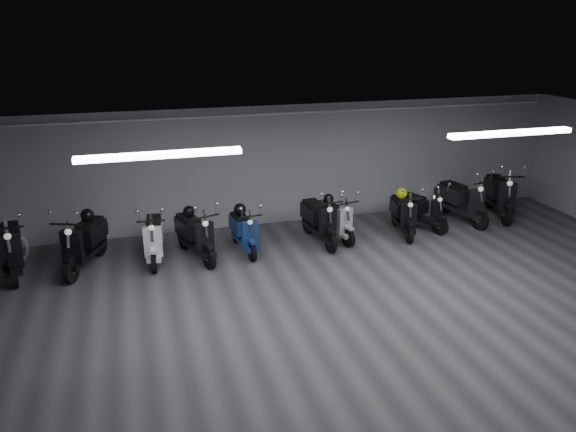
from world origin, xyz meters
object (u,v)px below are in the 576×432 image
object	(u,v)px
scooter_1	(83,234)
helmet_3	(329,199)
scooter_9	(463,194)
helmet_1	(402,193)
scooter_0	(10,240)
scooter_3	(195,228)
scooter_10	(500,188)
scooter_7	(404,208)
scooter_8	(423,204)
helmet_0	(189,211)
scooter_6	(334,213)
helmet_4	(240,209)
scooter_2	(154,230)
scooter_5	(319,213)
scooter_4	(243,225)
helmet_2	(87,215)

from	to	relation	value
scooter_1	helmet_3	world-z (taller)	scooter_1
scooter_9	helmet_1	world-z (taller)	scooter_9
scooter_0	scooter_3	bearing A→B (deg)	-13.06
scooter_3	scooter_10	xyz separation A→B (m)	(7.50, 0.51, 0.07)
scooter_7	helmet_1	distance (m)	0.36
scooter_9	helmet_3	world-z (taller)	scooter_9
scooter_8	helmet_1	size ratio (longest dim) A/B	6.34
scooter_0	helmet_0	distance (m)	3.36
scooter_3	helmet_3	size ratio (longest dim) A/B	7.87
scooter_7	helmet_3	world-z (taller)	scooter_7
helmet_0	helmet_1	distance (m)	4.80
helmet_0	scooter_7	bearing A→B (deg)	-1.90
scooter_6	helmet_0	bearing A→B (deg)	166.18
scooter_0	scooter_6	distance (m)	6.51
scooter_3	helmet_4	bearing A→B (deg)	-0.22
scooter_2	scooter_5	xyz separation A→B (m)	(3.49, 0.01, 0.02)
helmet_0	scooter_6	bearing A→B (deg)	0.11
scooter_4	scooter_7	size ratio (longest dim) A/B	0.95
helmet_4	scooter_3	bearing A→B (deg)	-162.92
scooter_6	scooter_9	distance (m)	3.34
scooter_2	scooter_3	distance (m)	0.81
scooter_10	helmet_0	bearing A→B (deg)	-159.24
scooter_0	scooter_2	bearing A→B (deg)	-11.51
scooter_5	helmet_3	size ratio (longest dim) A/B	7.90
scooter_3	helmet_2	xyz separation A→B (m)	(-2.02, 0.37, 0.34)
scooter_4	scooter_8	world-z (taller)	scooter_8
scooter_0	helmet_2	size ratio (longest dim) A/B	7.20
scooter_4	helmet_1	bearing A→B (deg)	-2.40
scooter_8	helmet_4	xyz separation A→B (m)	(-4.28, 0.01, 0.27)
scooter_6	scooter_7	world-z (taller)	scooter_7
scooter_4	scooter_7	distance (m)	3.66
helmet_0	helmet_4	xyz separation A→B (m)	(1.06, 0.07, -0.08)
scooter_3	scooter_7	bearing A→B (deg)	-16.31
scooter_8	helmet_2	xyz separation A→B (m)	(-7.29, 0.08, 0.41)
scooter_6	helmet_4	bearing A→B (deg)	164.45
scooter_9	helmet_0	world-z (taller)	scooter_9
scooter_4	helmet_3	distance (m)	2.07
scooter_0	scooter_8	world-z (taller)	scooter_0
helmet_0	scooter_2	bearing A→B (deg)	-171.19
scooter_3	scooter_9	world-z (taller)	scooter_9
helmet_0	helmet_1	bearing A→B (deg)	0.84
scooter_5	scooter_9	xyz separation A→B (m)	(3.72, 0.31, 0.03)
scooter_0	scooter_1	bearing A→B (deg)	-14.07
scooter_9	helmet_2	distance (m)	8.44
scooter_2	scooter_5	world-z (taller)	scooter_5
helmet_2	helmet_3	distance (m)	5.05
scooter_6	scooter_8	xyz separation A→B (m)	(2.19, 0.04, -0.01)
scooter_6	helmet_1	world-z (taller)	scooter_6
scooter_0	scooter_1	distance (m)	1.31
helmet_1	helmet_2	world-z (taller)	helmet_2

